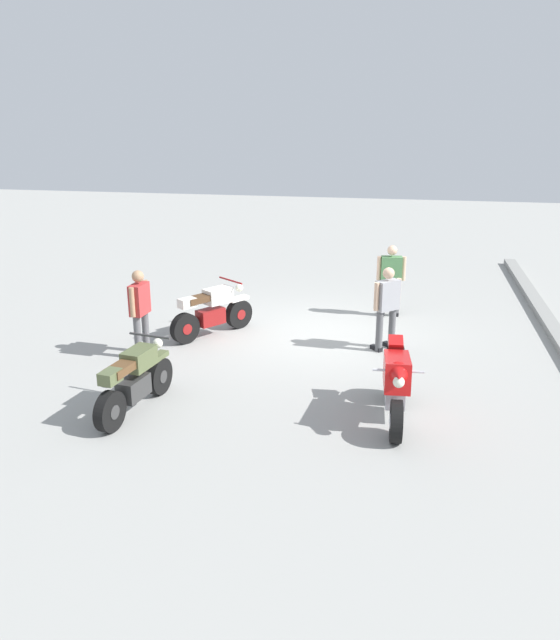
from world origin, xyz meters
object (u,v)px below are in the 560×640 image
person_in_gray_shirt (387,304)px  person_in_green_shirt (391,277)px  motorcycle_red_sportbike (396,382)px  motorcycle_olive_vintage (134,382)px  motorcycle_cream_vintage (212,312)px  person_in_red_shirt (140,308)px

person_in_gray_shirt → person_in_green_shirt: bearing=-43.8°
person_in_green_shirt → motorcycle_red_sportbike: bearing=175.3°
motorcycle_olive_vintage → person_in_gray_shirt: (-3.32, 3.63, 0.41)m
motorcycle_red_sportbike → motorcycle_olive_vintage: motorcycle_red_sportbike is taller
motorcycle_red_sportbike → motorcycle_cream_vintage: bearing=-132.9°
motorcycle_olive_vintage → person_in_gray_shirt: bearing=-37.5°
person_in_gray_shirt → person_in_green_shirt: (-2.11, 0.03, -0.02)m
motorcycle_red_sportbike → person_in_red_shirt: size_ratio=1.21×
motorcycle_cream_vintage → motorcycle_olive_vintage: 3.52m
motorcycle_cream_vintage → person_in_gray_shirt: person_in_gray_shirt is taller
motorcycle_olive_vintage → person_in_red_shirt: (-2.22, -0.77, 0.42)m
motorcycle_cream_vintage → person_in_green_shirt: 3.98m
person_in_red_shirt → person_in_gray_shirt: (-1.10, 4.40, -0.01)m
motorcycle_cream_vintage → person_in_green_shirt: bearing=-24.4°
motorcycle_cream_vintage → person_in_red_shirt: bearing=180.0°
motorcycle_cream_vintage → person_in_green_shirt: (-1.91, 3.47, 0.39)m
person_in_gray_shirt → motorcycle_olive_vintage: bearing=89.3°
motorcycle_red_sportbike → motorcycle_olive_vintage: 3.88m
person_in_red_shirt → motorcycle_cream_vintage: bearing=-121.5°
motorcycle_cream_vintage → person_in_red_shirt: person_in_red_shirt is taller
person_in_gray_shirt → person_in_green_shirt: person_in_gray_shirt is taller
motorcycle_red_sportbike → person_in_red_shirt: 4.97m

